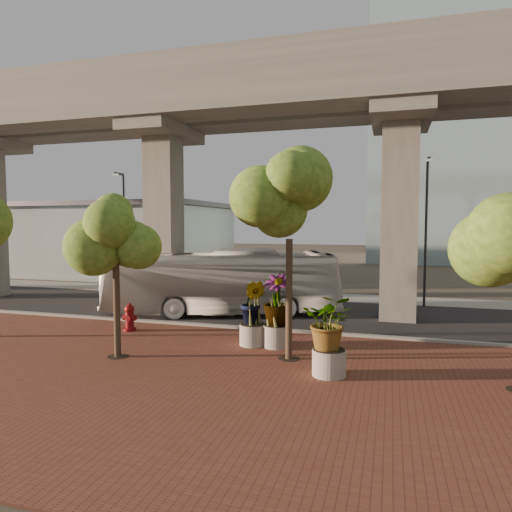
% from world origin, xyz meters
% --- Properties ---
extents(ground, '(160.00, 160.00, 0.00)m').
position_xyz_m(ground, '(0.00, 0.00, 0.00)').
color(ground, '#332F25').
rests_on(ground, ground).
extents(brick_plaza, '(70.00, 13.00, 0.06)m').
position_xyz_m(brick_plaza, '(0.00, -8.00, 0.03)').
color(brick_plaza, brown).
rests_on(brick_plaza, ground).
extents(asphalt_road, '(90.00, 8.00, 0.04)m').
position_xyz_m(asphalt_road, '(0.00, 2.00, 0.02)').
color(asphalt_road, black).
rests_on(asphalt_road, ground).
extents(curb_strip, '(70.00, 0.25, 0.16)m').
position_xyz_m(curb_strip, '(0.00, -2.00, 0.08)').
color(curb_strip, gray).
rests_on(curb_strip, ground).
extents(far_sidewalk, '(90.00, 3.00, 0.06)m').
position_xyz_m(far_sidewalk, '(0.00, 7.50, 0.03)').
color(far_sidewalk, gray).
rests_on(far_sidewalk, ground).
extents(transit_viaduct, '(72.00, 5.60, 12.40)m').
position_xyz_m(transit_viaduct, '(0.00, 2.00, 7.29)').
color(transit_viaduct, gray).
rests_on(transit_viaduct, ground).
extents(station_pavilion, '(23.00, 13.00, 6.30)m').
position_xyz_m(station_pavilion, '(-20.00, 16.00, 3.22)').
color(station_pavilion, '#ABC1C3').
rests_on(station_pavilion, ground).
extents(transit_bus, '(11.68, 6.18, 3.18)m').
position_xyz_m(transit_bus, '(-2.24, 0.84, 1.59)').
color(transit_bus, silver).
rests_on(transit_bus, ground).
extents(fire_hydrant, '(0.57, 0.52, 1.15)m').
position_xyz_m(fire_hydrant, '(-4.65, -3.66, 0.61)').
color(fire_hydrant, maroon).
rests_on(fire_hydrant, ground).
extents(planter_front, '(2.18, 2.18, 2.40)m').
position_xyz_m(planter_front, '(4.00, -6.94, 1.52)').
color(planter_front, '#ABA79A').
rests_on(planter_front, ground).
extents(planter_right, '(2.46, 2.46, 2.62)m').
position_xyz_m(planter_right, '(1.79, -4.33, 1.65)').
color(planter_right, gray).
rests_on(planter_right, ground).
extents(planter_left, '(2.17, 2.17, 2.38)m').
position_xyz_m(planter_left, '(0.89, -4.35, 1.51)').
color(planter_left, gray).
rests_on(planter_left, ground).
extents(street_tree_near_west, '(3.09, 3.09, 5.52)m').
position_xyz_m(street_tree_near_west, '(-3.00, -7.04, 4.15)').
color(street_tree_near_west, '#453427').
rests_on(street_tree_near_west, ground).
extents(street_tree_near_east, '(3.63, 3.63, 6.65)m').
position_xyz_m(street_tree_near_east, '(2.52, -5.66, 5.03)').
color(street_tree_near_east, '#453427').
rests_on(street_tree_near_east, ground).
extents(streetlamp_west, '(0.39, 1.14, 7.86)m').
position_xyz_m(streetlamp_west, '(-11.89, 7.31, 4.59)').
color(streetlamp_west, '#2B2C30').
rests_on(streetlamp_west, ground).
extents(streetlamp_east, '(0.39, 1.14, 7.84)m').
position_xyz_m(streetlamp_east, '(7.44, 5.73, 4.58)').
color(streetlamp_east, '#29292D').
rests_on(streetlamp_east, ground).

